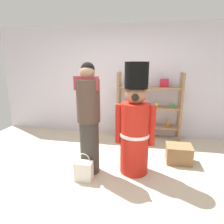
% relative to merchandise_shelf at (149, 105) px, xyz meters
% --- Properties ---
extents(ground_plane, '(6.40, 6.40, 0.00)m').
position_rel_merchandise_shelf_xyz_m(ground_plane, '(-0.60, -1.98, -0.78)').
color(ground_plane, beige).
extents(back_wall, '(6.40, 0.12, 2.60)m').
position_rel_merchandise_shelf_xyz_m(back_wall, '(-0.60, 0.22, 0.52)').
color(back_wall, silver).
rests_on(back_wall, ground_plane).
extents(merchandise_shelf, '(1.46, 0.35, 1.53)m').
position_rel_merchandise_shelf_xyz_m(merchandise_shelf, '(0.00, 0.00, 0.00)').
color(merchandise_shelf, '#93704C').
rests_on(merchandise_shelf, ground_plane).
extents(teddy_bear_guard, '(0.62, 0.46, 1.74)m').
position_rel_merchandise_shelf_xyz_m(teddy_bear_guard, '(-0.21, -1.57, 0.01)').
color(teddy_bear_guard, red).
rests_on(teddy_bear_guard, ground_plane).
extents(person_shopper, '(0.37, 0.35, 1.74)m').
position_rel_merchandise_shelf_xyz_m(person_shopper, '(-0.91, -1.71, 0.12)').
color(person_shopper, '#38332D').
rests_on(person_shopper, ground_plane).
extents(shopping_bag, '(0.27, 0.16, 0.43)m').
position_rel_merchandise_shelf_xyz_m(shopping_bag, '(-0.94, -1.96, -0.63)').
color(shopping_bag, silver).
rests_on(shopping_bag, ground_plane).
extents(display_crate, '(0.44, 0.36, 0.31)m').
position_rel_merchandise_shelf_xyz_m(display_crate, '(0.55, -1.12, -0.62)').
color(display_crate, olive).
rests_on(display_crate, ground_plane).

